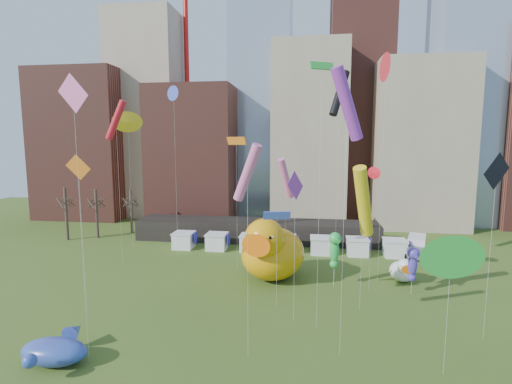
# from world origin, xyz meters

# --- Properties ---
(skyline) EXTENTS (101.00, 23.00, 68.00)m
(skyline) POSITION_xyz_m (2.25, 61.06, 21.44)
(skyline) COLOR brown
(skyline) RESTS_ON ground
(pavilion) EXTENTS (38.00, 6.00, 3.20)m
(pavilion) POSITION_xyz_m (-4.00, 42.00, 1.60)
(pavilion) COLOR black
(pavilion) RESTS_ON ground
(vendor_tents) EXTENTS (33.24, 2.80, 2.40)m
(vendor_tents) POSITION_xyz_m (1.02, 36.00, 1.11)
(vendor_tents) COLOR white
(vendor_tents) RESTS_ON ground
(bare_trees) EXTENTS (8.44, 6.44, 8.50)m
(bare_trees) POSITION_xyz_m (-30.17, 40.54, 4.01)
(bare_trees) COLOR #382B21
(bare_trees) RESTS_ON ground
(big_duck) EXTENTS (9.00, 10.56, 7.50)m
(big_duck) POSITION_xyz_m (0.13, 24.68, 3.44)
(big_duck) COLOR orange
(big_duck) RESTS_ON ground
(small_duck) EXTENTS (2.82, 3.75, 2.87)m
(small_duck) POSITION_xyz_m (14.81, 26.20, 1.32)
(small_duck) COLOR white
(small_duck) RESTS_ON ground
(seahorse_green) EXTENTS (1.61, 1.86, 6.07)m
(seahorse_green) POSITION_xyz_m (7.06, 23.43, 4.44)
(seahorse_green) COLOR silver
(seahorse_green) RESTS_ON ground
(seahorse_purple) EXTENTS (1.24, 1.55, 5.00)m
(seahorse_purple) POSITION_xyz_m (14.89, 22.50, 3.50)
(seahorse_purple) COLOR silver
(seahorse_purple) RESTS_ON ground
(whale_inflatable) EXTENTS (4.87, 6.22, 2.13)m
(whale_inflatable) POSITION_xyz_m (-13.36, 6.02, 0.97)
(whale_inflatable) COLOR #383288
(whale_inflatable) RESTS_ON ground
(box_truck) EXTENTS (3.87, 6.41, 2.56)m
(box_truck) POSITION_xyz_m (19.12, 37.12, 1.32)
(box_truck) COLOR white
(box_truck) RESTS_ON ground
(kite_0) EXTENTS (0.84, 1.13, 13.09)m
(kite_0) POSITION_xyz_m (10.76, 23.31, 12.38)
(kite_0) COLOR silver
(kite_0) RESTS_ON ground
(kite_1) EXTENTS (2.17, 3.03, 13.78)m
(kite_1) POSITION_xyz_m (1.43, 28.56, 11.25)
(kite_1) COLOR silver
(kite_1) RESTS_ON ground
(kite_2) EXTENTS (2.44, 1.51, 14.86)m
(kite_2) POSITION_xyz_m (18.30, 13.92, 13.25)
(kite_2) COLOR silver
(kite_2) RESTS_ON ground
(kite_3) EXTENTS (1.89, 1.17, 21.82)m
(kite_3) POSITION_xyz_m (5.08, 14.02, 21.11)
(kite_3) COLOR silver
(kite_3) RESTS_ON ground
(kite_4) EXTENTS (2.73, 4.17, 13.66)m
(kite_4) POSITION_xyz_m (9.17, 18.16, 10.22)
(kite_4) COLOR silver
(kite_4) RESTS_ON ground
(kite_5) EXTENTS (2.53, 0.99, 9.27)m
(kite_5) POSITION_xyz_m (1.36, 17.56, 8.84)
(kite_5) COLOR silver
(kite_5) RESTS_ON ground
(kite_6) EXTENTS (2.24, 0.21, 14.56)m
(kite_6) POSITION_xyz_m (-15.77, 13.72, 13.14)
(kite_6) COLOR silver
(kite_6) RESTS_ON ground
(kite_7) EXTENTS (1.25, 2.21, 13.26)m
(kite_7) POSITION_xyz_m (3.11, 14.83, 11.81)
(kite_7) COLOR silver
(kite_7) RESTS_ON ground
(kite_8) EXTENTS (0.60, 2.99, 24.86)m
(kite_8) POSITION_xyz_m (12.04, 25.74, 23.35)
(kite_8) COLOR silver
(kite_8) RESTS_ON ground
(kite_9) EXTENTS (2.45, 1.84, 15.59)m
(kite_9) POSITION_xyz_m (0.05, 8.72, 13.51)
(kite_9) COLOR silver
(kite_9) RESTS_ON ground
(kite_10) EXTENTS (2.51, 2.84, 23.29)m
(kite_10) POSITION_xyz_m (7.28, 25.50, 20.77)
(kite_10) COLOR silver
(kite_10) RESTS_ON ground
(kite_11) EXTENTS (2.91, 0.82, 9.68)m
(kite_11) POSITION_xyz_m (13.52, 8.45, 8.23)
(kite_11) COLOR silver
(kite_11) RESTS_ON ground
(kite_12) EXTENTS (2.30, 2.24, 19.78)m
(kite_12) POSITION_xyz_m (-20.59, 33.19, 18.34)
(kite_12) COLOR silver
(kite_12) RESTS_ON ground
(kite_13) EXTENTS (1.62, 1.46, 22.85)m
(kite_13) POSITION_xyz_m (-13.44, 31.78, 21.81)
(kite_13) COLOR silver
(kite_13) RESTS_ON ground
(kite_14) EXTENTS (2.74, 2.14, 16.21)m
(kite_14) POSITION_xyz_m (-4.41, 27.88, 15.66)
(kite_14) COLOR silver
(kite_14) RESTS_ON ground
(kite_15) EXTENTS (2.79, 2.60, 20.71)m
(kite_15) POSITION_xyz_m (6.74, 9.98, 18.18)
(kite_15) COLOR silver
(kite_15) RESTS_ON ground
(kite_16) EXTENTS (2.86, 0.84, 20.69)m
(kite_16) POSITION_xyz_m (-19.12, 27.12, 18.24)
(kite_16) COLOR silver
(kite_16) RESTS_ON ground
(kite_17) EXTENTS (2.52, 0.66, 20.07)m
(kite_17) POSITION_xyz_m (-11.06, 6.36, 18.34)
(kite_17) COLOR silver
(kite_17) RESTS_ON ground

